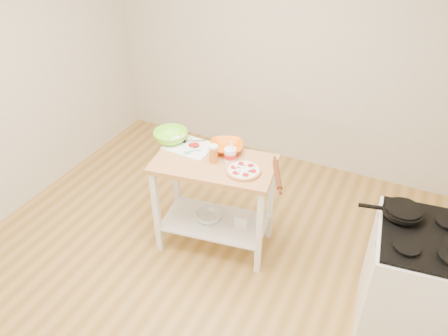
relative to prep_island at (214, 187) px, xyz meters
name	(u,v)px	position (x,y,z in m)	size (l,w,h in m)	color
room_shell	(170,147)	(-0.04, -0.56, 0.71)	(4.04, 4.54, 2.74)	#B18541
prep_island	(214,187)	(0.00, 0.00, 0.00)	(1.07, 0.69, 0.90)	tan
gas_stove	(411,284)	(1.65, -0.21, -0.16)	(0.68, 0.77, 1.11)	white
skillet	(402,211)	(1.46, -0.08, 0.34)	(0.42, 0.27, 0.03)	black
pizza	(243,170)	(0.27, -0.03, 0.28)	(0.28, 0.28, 0.04)	tan
cutting_board	(189,146)	(-0.30, 0.12, 0.27)	(0.42, 0.32, 0.04)	white
spatula	(191,152)	(-0.23, 0.04, 0.28)	(0.13, 0.12, 0.01)	#3CB399
knife	(186,142)	(-0.35, 0.16, 0.28)	(0.24, 0.16, 0.01)	silver
orange_bowl	(227,147)	(0.02, 0.21, 0.30)	(0.28, 0.28, 0.07)	orange
green_bowl	(171,136)	(-0.49, 0.13, 0.31)	(0.30, 0.30, 0.09)	#7FE527
beer_pint	(213,154)	(-0.01, 0.01, 0.34)	(0.08, 0.08, 0.15)	#CC6B25
yogurt_tub	(230,155)	(0.11, 0.07, 0.32)	(0.10, 0.10, 0.21)	white
rolling_pin	(277,175)	(0.54, 0.03, 0.28)	(0.04, 0.04, 0.37)	#552613
shelf_glass_bowl	(209,216)	(-0.06, 0.00, -0.34)	(0.23, 0.23, 0.07)	silver
shelf_bin	(242,219)	(0.23, 0.07, -0.32)	(0.11, 0.11, 0.11)	white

